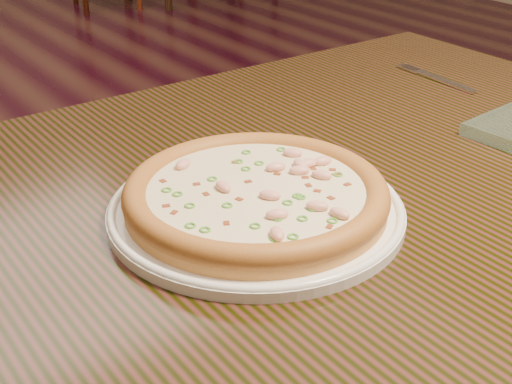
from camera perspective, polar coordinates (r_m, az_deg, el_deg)
ground at (r=1.94m, az=-1.67°, el=-8.48°), size 9.00×9.00×0.00m
hero_table at (r=0.95m, az=4.12°, el=-3.78°), size 1.20×0.80×0.75m
plate at (r=0.80m, az=0.00°, el=-1.35°), size 0.33×0.33×0.02m
pizza at (r=0.79m, az=0.03°, el=-0.18°), size 0.30×0.30×0.03m
fork at (r=1.27m, az=14.38°, el=8.77°), size 0.03×0.18×0.00m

